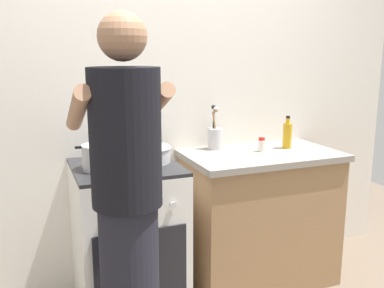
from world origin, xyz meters
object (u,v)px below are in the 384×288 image
Objects in this scene: utensil_crock at (215,136)px; spice_bottle at (261,145)px; mixing_bowl at (148,153)px; oil_bottle at (287,135)px; stove_range at (128,238)px; person at (128,213)px; pot at (102,157)px.

utensil_crock reaches higher than spice_bottle.
mixing_bowl is 1.28× the size of oil_bottle.
stove_range is 1.25m from oil_bottle.
person is at bearing -102.36° from stove_range.
person is at bearing -151.47° from oil_bottle.
spice_bottle is at bearing 2.96° from pot.
stove_range is 9.64× the size of spice_bottle.
mixing_bowl reaches higher than spice_bottle.
person is at bearing -147.77° from spice_bottle.
stove_range is 0.77m from person.
person is (-1.26, -0.69, -0.13)m from oil_bottle.
oil_bottle is (1.12, 0.05, 0.54)m from stove_range.
mixing_bowl is (0.14, 0.03, 0.50)m from stove_range.
pot is 1.28× the size of oil_bottle.
stove_range is 4.07× the size of oil_bottle.
oil_bottle is at bearing -18.71° from utensil_crock.
stove_range is 0.54m from pot.
mixing_bowl is at bearing 11.96° from pot.
spice_bottle is at bearing -173.50° from oil_bottle.
spice_bottle is at bearing 1.51° from stove_range.
oil_bottle reaches higher than spice_bottle.
mixing_bowl is at bearing 67.24° from person.
utensil_crock is at bearing 16.45° from pot.
utensil_crock is (0.66, 0.21, 0.54)m from stove_range.
mixing_bowl is 0.77m from spice_bottle.
person is at bearing -112.76° from mixing_bowl.
spice_bottle is 1.24m from person.
mixing_bowl is at bearing 11.67° from stove_range.
stove_range is 3.17× the size of pot.
pot is 0.17× the size of person.
person reaches higher than stove_range.
utensil_crock is (0.80, 0.24, 0.02)m from pot.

